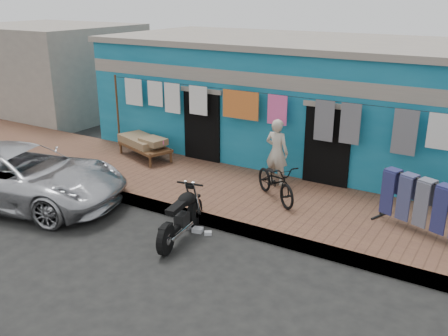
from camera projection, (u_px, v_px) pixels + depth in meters
ground at (166, 259)px, 9.02m from camera, size 80.00×80.00×0.00m
sidewalk at (247, 198)px, 11.39m from camera, size 28.00×3.00×0.25m
curb at (213, 221)px, 10.23m from camera, size 28.00×0.10×0.25m
building at (316, 100)px, 14.08m from camera, size 12.20×5.20×3.36m
neighbor_left at (51, 70)px, 19.50m from camera, size 6.00×5.00×3.40m
clothesline at (261, 113)px, 12.00m from camera, size 10.06×0.06×2.10m
car at (21, 175)px, 11.19m from camera, size 5.26×3.35×1.37m
seated_person at (277, 152)px, 11.63m from camera, size 0.60×0.42×1.58m
bicycle at (276, 177)px, 10.82m from camera, size 1.63×1.43×1.05m
motorcycle at (181, 215)px, 9.59m from camera, size 1.08×1.76×1.02m
charpoy at (145, 147)px, 13.66m from camera, size 2.31×1.95×0.60m
jeans_rack at (433, 209)px, 9.17m from camera, size 2.59×1.95×1.10m
litter_a at (198, 230)px, 10.03m from camera, size 0.23×0.20×0.09m
litter_b at (208, 233)px, 9.92m from camera, size 0.18×0.17×0.07m
litter_c at (186, 227)px, 10.18m from camera, size 0.23×0.24×0.08m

